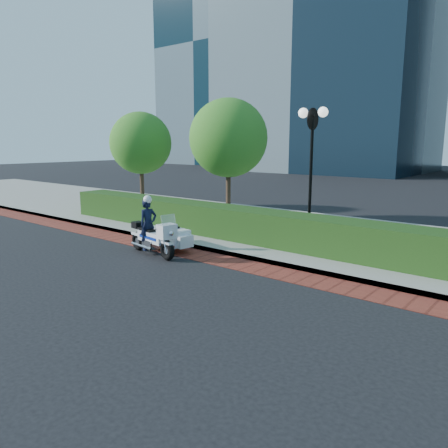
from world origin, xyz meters
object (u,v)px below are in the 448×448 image
Objects in this scene: tree_a at (141,143)px; tree_b at (228,138)px; police_motorcycle at (159,233)px; lamppost at (312,152)px.

tree_a is 5.50m from tree_b.
tree_a reaches higher than police_motorcycle.
lamppost is 10.09m from tree_a.
tree_b is 2.25× the size of police_motorcycle.
tree_b is at bearing 0.00° from tree_a.
police_motorcycle is (1.79, -5.51, -2.83)m from tree_b.
tree_b is 6.45m from police_motorcycle.
lamppost is at bearing -7.41° from tree_a.
police_motorcycle is at bearing -71.99° from tree_b.
lamppost is 0.86× the size of tree_b.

